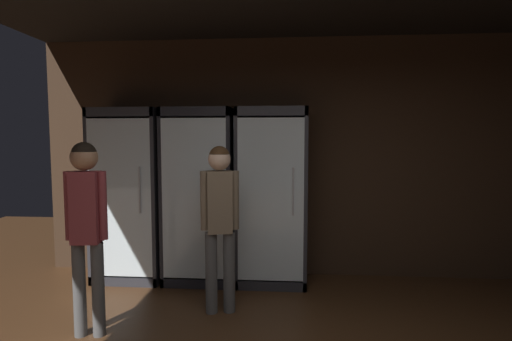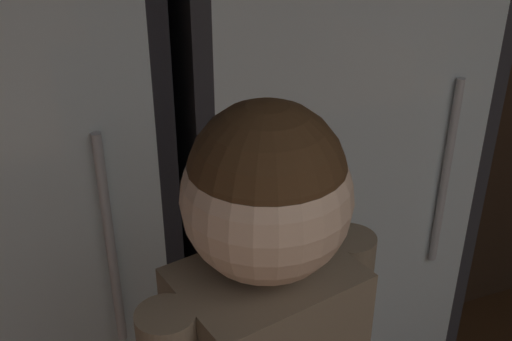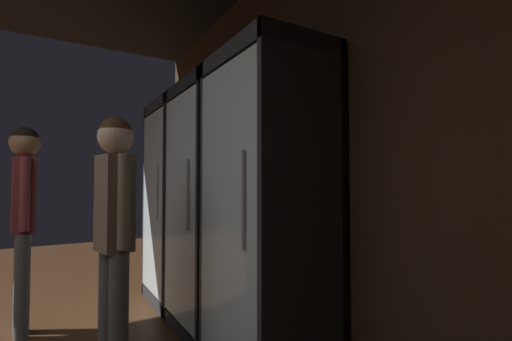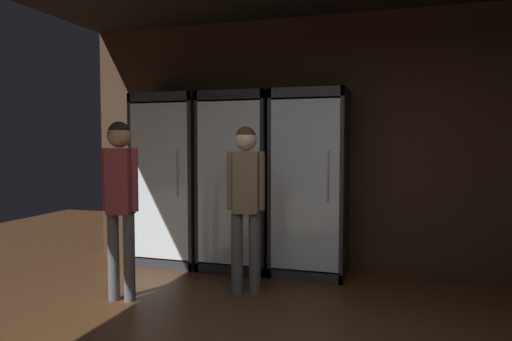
# 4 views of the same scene
# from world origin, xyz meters

# --- Properties ---
(wall_back) EXTENTS (6.00, 0.06, 2.80)m
(wall_back) POSITION_xyz_m (0.00, 3.03, 1.40)
(wall_back) COLOR #382619
(wall_back) RESTS_ON ground
(cooler_far_left) EXTENTS (0.77, 0.58, 1.96)m
(cooler_far_left) POSITION_xyz_m (-1.86, 2.75, 0.96)
(cooler_far_left) COLOR #2B2B30
(cooler_far_left) RESTS_ON ground
(cooler_left) EXTENTS (0.77, 0.58, 1.96)m
(cooler_left) POSITION_xyz_m (-1.05, 2.75, 0.96)
(cooler_left) COLOR black
(cooler_left) RESTS_ON ground
(cooler_center) EXTENTS (0.77, 0.58, 1.96)m
(cooler_center) POSITION_xyz_m (-0.23, 2.74, 0.96)
(cooler_center) COLOR #2B2B30
(cooler_center) RESTS_ON ground
(shopper_near) EXTENTS (0.35, 0.21, 1.56)m
(shopper_near) POSITION_xyz_m (-0.68, 1.91, 0.95)
(shopper_near) COLOR #4C4C4C
(shopper_near) RESTS_ON ground
(shopper_far) EXTENTS (0.34, 0.21, 1.60)m
(shopper_far) POSITION_xyz_m (-1.68, 1.40, 1.00)
(shopper_far) COLOR #4C4C4C
(shopper_far) RESTS_ON ground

